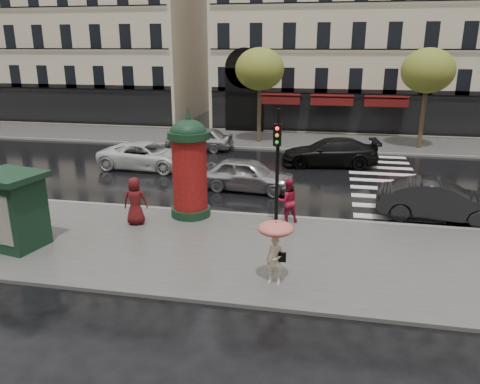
% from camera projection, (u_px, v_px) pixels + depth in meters
% --- Properties ---
extents(ground, '(160.00, 160.00, 0.00)m').
position_uv_depth(ground, '(236.00, 246.00, 16.57)').
color(ground, black).
rests_on(ground, ground).
extents(near_sidewalk, '(90.00, 7.00, 0.12)m').
position_uv_depth(near_sidewalk, '(233.00, 250.00, 16.08)').
color(near_sidewalk, '#474744').
rests_on(near_sidewalk, ground).
extents(far_sidewalk, '(90.00, 6.00, 0.12)m').
position_uv_depth(far_sidewalk, '(288.00, 141.00, 34.33)').
color(far_sidewalk, '#474744').
rests_on(far_sidewalk, ground).
extents(near_kerb, '(90.00, 0.25, 0.14)m').
position_uv_depth(near_kerb, '(250.00, 215.00, 19.36)').
color(near_kerb, slate).
rests_on(near_kerb, ground).
extents(far_kerb, '(90.00, 0.25, 0.14)m').
position_uv_depth(far_kerb, '(283.00, 149.00, 31.52)').
color(far_kerb, slate).
rests_on(far_kerb, ground).
extents(zebra_crossing, '(3.60, 11.75, 0.01)m').
position_uv_depth(zebra_crossing, '(385.00, 181.00, 24.45)').
color(zebra_crossing, silver).
rests_on(zebra_crossing, ground).
extents(tree_far_left, '(3.40, 3.40, 6.64)m').
position_uv_depth(tree_far_left, '(260.00, 69.00, 32.22)').
color(tree_far_left, '#38281C').
rests_on(tree_far_left, ground).
extents(tree_far_right, '(3.40, 3.40, 6.64)m').
position_uv_depth(tree_far_right, '(428.00, 71.00, 30.20)').
color(tree_far_right, '#38281C').
rests_on(tree_far_right, ground).
extents(woman_umbrella, '(1.02, 1.02, 1.97)m').
position_uv_depth(woman_umbrella, '(275.00, 242.00, 13.35)').
color(woman_umbrella, beige).
rests_on(woman_umbrella, near_sidewalk).
extents(woman_red, '(1.05, 0.95, 1.75)m').
position_uv_depth(woman_red, '(287.00, 201.00, 18.23)').
color(woman_red, maroon).
rests_on(woman_red, near_sidewalk).
extents(man_burgundy, '(1.02, 0.78, 1.87)m').
position_uv_depth(man_burgundy, '(135.00, 201.00, 18.02)').
color(man_burgundy, '#501012').
rests_on(man_burgundy, near_sidewalk).
extents(morris_column, '(1.65, 1.65, 4.44)m').
position_uv_depth(morris_column, '(189.00, 165.00, 18.57)').
color(morris_column, black).
rests_on(morris_column, near_sidewalk).
extents(traffic_light, '(0.28, 0.42, 4.52)m').
position_uv_depth(traffic_light, '(277.00, 158.00, 17.09)').
color(traffic_light, black).
rests_on(traffic_light, near_sidewalk).
extents(newsstand, '(2.50, 2.23, 2.61)m').
position_uv_depth(newsstand, '(12.00, 209.00, 15.89)').
color(newsstand, black).
rests_on(newsstand, near_sidewalk).
extents(car_silver, '(4.86, 2.40, 1.59)m').
position_uv_depth(car_silver, '(247.00, 174.00, 22.66)').
color(car_silver, '#A0A0A4').
rests_on(car_silver, ground).
extents(car_darkgrey, '(5.00, 2.12, 1.61)m').
position_uv_depth(car_darkgrey, '(439.00, 200.00, 18.88)').
color(car_darkgrey, black).
rests_on(car_darkgrey, ground).
extents(car_white, '(5.59, 2.87, 1.51)m').
position_uv_depth(car_white, '(146.00, 156.00, 26.64)').
color(car_white, silver).
rests_on(car_white, ground).
extents(car_black, '(5.80, 2.96, 1.61)m').
position_uv_depth(car_black, '(330.00, 152.00, 27.29)').
color(car_black, black).
rests_on(car_black, ground).
extents(car_far_silver, '(4.56, 1.85, 1.55)m').
position_uv_depth(car_far_silver, '(199.00, 139.00, 31.40)').
color(car_far_silver, '#9E9EA2').
rests_on(car_far_silver, ground).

